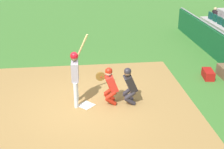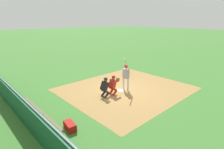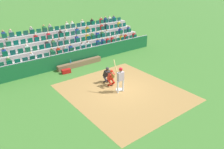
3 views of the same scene
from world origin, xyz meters
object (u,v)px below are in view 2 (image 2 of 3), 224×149
object	(u,v)px
batter_at_plate	(126,74)
equipment_duffel_bag	(70,126)
home_plate_marker	(121,90)
home_plate_umpire	(105,86)
dugout_bench	(39,116)
catcher_crouching	(113,84)
water_bottle_on_bench	(43,117)

from	to	relation	value
batter_at_plate	equipment_duffel_bag	distance (m)	5.47
home_plate_marker	equipment_duffel_bag	distance (m)	5.14
home_plate_umpire	dugout_bench	xyz separation A→B (m)	(-0.08, -4.15, -0.48)
batter_at_plate	catcher_crouching	xyz separation A→B (m)	(-0.07, -1.10, -0.43)
home_plate_marker	equipment_duffel_bag	xyz separation A→B (m)	(1.64, -4.86, 0.15)
home_plate_marker	equipment_duffel_bag	size ratio (longest dim) A/B	0.61
home_plate_umpire	equipment_duffel_bag	world-z (taller)	home_plate_umpire
batter_at_plate	water_bottle_on_bench	distance (m)	6.03
batter_at_plate	water_bottle_on_bench	bearing A→B (deg)	-84.24
home_plate_umpire	water_bottle_on_bench	bearing A→B (deg)	-79.98
equipment_duffel_bag	water_bottle_on_bench	bearing A→B (deg)	-129.12
catcher_crouching	equipment_duffel_bag	size ratio (longest dim) A/B	1.82
catcher_crouching	water_bottle_on_bench	xyz separation A→B (m)	(0.67, -4.87, -0.14)
water_bottle_on_bench	equipment_duffel_bag	distance (m)	1.25
home_plate_marker	catcher_crouching	world-z (taller)	catcher_crouching
home_plate_umpire	equipment_duffel_bag	distance (m)	3.84
catcher_crouching	dugout_bench	size ratio (longest dim) A/B	0.31
dugout_bench	home_plate_marker	bearing A→B (deg)	89.39
catcher_crouching	dugout_bench	world-z (taller)	catcher_crouching
batter_at_plate	equipment_duffel_bag	world-z (taller)	batter_at_plate
catcher_crouching	dugout_bench	distance (m)	4.81
home_plate_marker	home_plate_umpire	xyz separation A→B (m)	(0.02, -1.43, 0.69)
home_plate_marker	dugout_bench	bearing A→B (deg)	-90.61
home_plate_marker	home_plate_umpire	distance (m)	1.58
batter_at_plate	home_plate_marker	bearing A→B (deg)	-118.32
batter_at_plate	dugout_bench	xyz separation A→B (m)	(-0.23, -5.88, -0.93)
batter_at_plate	catcher_crouching	bearing A→B (deg)	-93.51
home_plate_umpire	batter_at_plate	bearing A→B (deg)	85.19
home_plate_marker	home_plate_umpire	size ratio (longest dim) A/B	0.34
catcher_crouching	home_plate_umpire	world-z (taller)	catcher_crouching
dugout_bench	equipment_duffel_bag	distance (m)	1.84
water_bottle_on_bench	dugout_bench	bearing A→B (deg)	173.81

